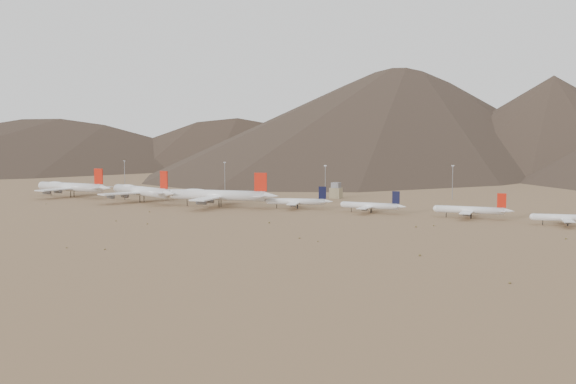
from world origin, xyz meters
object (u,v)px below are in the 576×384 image
at_px(widebody_west, 71,187).
at_px(control_tower, 336,191).
at_px(narrowbody_a, 298,201).
at_px(narrowbody_b, 372,206).
at_px(widebody_centre, 141,191).
at_px(widebody_east, 219,195).

xyz_separation_m(widebody_west, control_tower, (189.10, 80.29, -2.53)).
xyz_separation_m(narrowbody_a, narrowbody_b, (50.58, -2.08, -0.25)).
xyz_separation_m(widebody_centre, narrowbody_b, (169.86, 7.38, -3.56)).
relative_size(narrowbody_a, control_tower, 3.60).
xyz_separation_m(widebody_centre, widebody_east, (67.54, -3.98, -0.05)).
height_order(widebody_west, widebody_east, widebody_east).
relative_size(narrowbody_a, narrowbody_b, 1.03).
bearing_deg(narrowbody_b, widebody_west, 179.60).
relative_size(narrowbody_b, control_tower, 3.50).
distance_m(widebody_east, control_tower, 104.20).
distance_m(narrowbody_a, control_tower, 80.13).
xyz_separation_m(widebody_west, narrowbody_a, (194.67, 0.36, -3.10)).
relative_size(widebody_west, narrowbody_a, 1.77).
bearing_deg(widebody_west, widebody_centre, -4.35).
bearing_deg(control_tower, narrowbody_b, -55.60).
relative_size(widebody_east, narrowbody_b, 1.85).
bearing_deg(narrowbody_a, widebody_east, 178.69).
xyz_separation_m(widebody_east, narrowbody_b, (102.32, 11.37, -3.51)).
distance_m(widebody_centre, narrowbody_a, 119.70).
bearing_deg(widebody_west, control_tower, 25.54).
xyz_separation_m(widebody_west, widebody_centre, (75.39, -9.10, 0.21)).
distance_m(widebody_west, narrowbody_a, 194.70).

